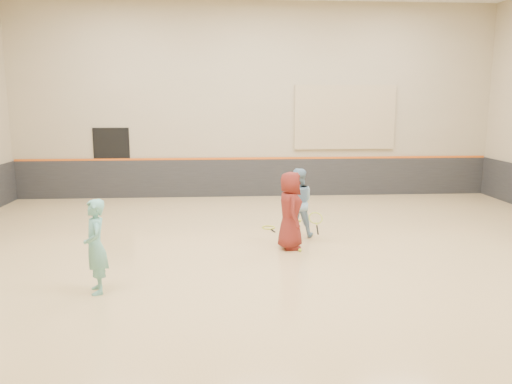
{
  "coord_description": "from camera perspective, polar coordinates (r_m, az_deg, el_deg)",
  "views": [
    {
      "loc": [
        -1.11,
        -9.71,
        2.99
      ],
      "look_at": [
        -0.4,
        0.4,
        1.15
      ],
      "focal_mm": 35.0,
      "sensor_mm": 36.0,
      "label": 1
    }
  ],
  "objects": [
    {
      "name": "room",
      "position": [
        10.01,
        2.47,
        -2.28
      ],
      "size": [
        15.04,
        12.04,
        6.22
      ],
      "color": "tan",
      "rests_on": "ground"
    },
    {
      "name": "wainscot_back",
      "position": [
        15.9,
        0.05,
        1.65
      ],
      "size": [
        14.9,
        0.04,
        1.2
      ],
      "primitive_type": "cube",
      "color": "#232326",
      "rests_on": "floor"
    },
    {
      "name": "accent_stripe",
      "position": [
        15.81,
        0.05,
        3.87
      ],
      "size": [
        14.9,
        0.03,
        0.06
      ],
      "primitive_type": "cube",
      "color": "#D85914",
      "rests_on": "wall_back"
    },
    {
      "name": "acoustic_panel",
      "position": [
        16.15,
        10.13,
        8.4
      ],
      "size": [
        3.2,
        0.08,
        2.0
      ],
      "primitive_type": "cube",
      "color": "tan",
      "rests_on": "wall_back"
    },
    {
      "name": "doorway",
      "position": [
        16.16,
        -16.1,
        3.18
      ],
      "size": [
        1.1,
        0.05,
        2.2
      ],
      "primitive_type": "cube",
      "color": "black",
      "rests_on": "floor"
    },
    {
      "name": "girl",
      "position": [
        8.25,
        -17.86,
        -5.95
      ],
      "size": [
        0.51,
        0.63,
        1.51
      ],
      "primitive_type": "imported",
      "rotation": [
        0.0,
        0.0,
        -1.25
      ],
      "color": "#68B4AA",
      "rests_on": "floor"
    },
    {
      "name": "instructor",
      "position": [
        11.17,
        4.75,
        -1.21
      ],
      "size": [
        0.78,
        0.63,
        1.54
      ],
      "primitive_type": "imported",
      "rotation": [
        0.0,
        0.0,
        3.08
      ],
      "color": "#82A9C9",
      "rests_on": "floor"
    },
    {
      "name": "young_man",
      "position": [
        10.21,
        3.93,
        -2.12
      ],
      "size": [
        0.53,
        0.79,
        1.6
      ],
      "primitive_type": "imported",
      "rotation": [
        0.0,
        0.0,
        1.59
      ],
      "color": "maroon",
      "rests_on": "floor"
    },
    {
      "name": "held_racket",
      "position": [
        11.11,
        6.83,
        -2.97
      ],
      "size": [
        0.53,
        0.53,
        0.5
      ],
      "primitive_type": null,
      "color": "#BFD72F",
      "rests_on": "instructor"
    },
    {
      "name": "spare_racket",
      "position": [
        12.0,
        1.44,
        -4.03
      ],
      "size": [
        0.72,
        0.72,
        0.05
      ],
      "primitive_type": null,
      "color": "#C5D12E",
      "rests_on": "floor"
    },
    {
      "name": "ball_under_racket",
      "position": [
        10.18,
        5.05,
        -6.63
      ],
      "size": [
        0.07,
        0.07,
        0.07
      ],
      "primitive_type": "sphere",
      "color": "#C1E234",
      "rests_on": "floor"
    },
    {
      "name": "ball_in_hand",
      "position": [
        10.12,
        4.58,
        -0.98
      ],
      "size": [
        0.07,
        0.07,
        0.07
      ],
      "primitive_type": "sphere",
      "color": "#C5D631",
      "rests_on": "young_man"
    },
    {
      "name": "ball_beside_spare",
      "position": [
        12.64,
        5.06,
        -3.28
      ],
      "size": [
        0.07,
        0.07,
        0.07
      ],
      "primitive_type": "sphere",
      "color": "yellow",
      "rests_on": "floor"
    }
  ]
}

